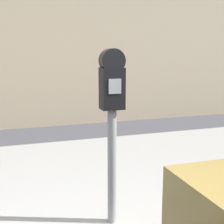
# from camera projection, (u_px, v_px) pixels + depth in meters

# --- Properties ---
(sidewalk) EXTENTS (24.00, 2.80, 0.12)m
(sidewalk) POSITION_uv_depth(u_px,v_px,m) (59.00, 181.00, 3.56)
(sidewalk) COLOR #9E9B96
(sidewalk) RESTS_ON ground_plane
(parking_meter) EXTENTS (0.18, 0.14, 1.41)m
(parking_meter) POSITION_uv_depth(u_px,v_px,m) (112.00, 108.00, 2.41)
(parking_meter) COLOR gray
(parking_meter) RESTS_ON sidewalk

